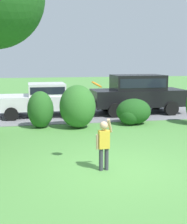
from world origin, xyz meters
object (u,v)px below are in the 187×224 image
at_px(parked_sedan, 42,98).
at_px(child_thrower, 104,142).
at_px(frisbee, 97,84).
at_px(parked_suv, 137,92).

bearing_deg(parked_sedan, child_thrower, -81.29).
distance_m(parked_sedan, child_thrower, 7.81).
bearing_deg(child_thrower, parked_sedan, 98.71).
xyz_separation_m(child_thrower, frisbee, (-0.10, 0.36, 1.35)).
distance_m(parked_sedan, frisbee, 7.54).
height_order(parked_sedan, parked_suv, parked_suv).
distance_m(parked_suv, frisbee, 8.09).
xyz_separation_m(parked_sedan, parked_suv, (4.67, -0.17, 0.23)).
xyz_separation_m(parked_suv, frisbee, (-3.59, -7.19, 0.99)).
height_order(parked_suv, child_thrower, parked_suv).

